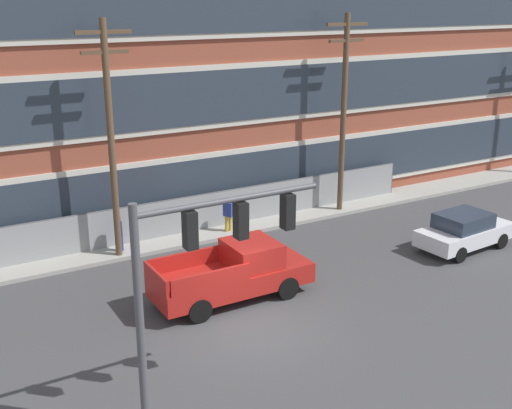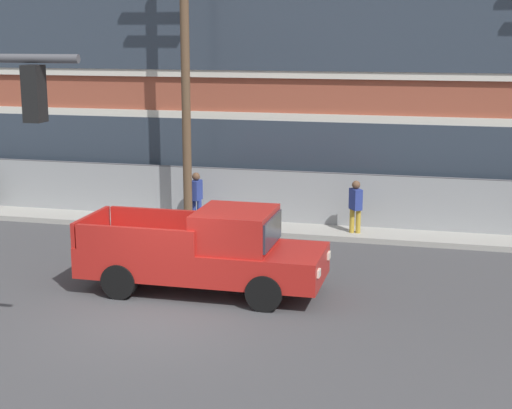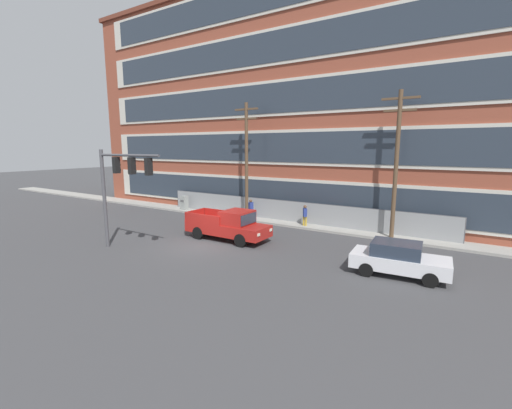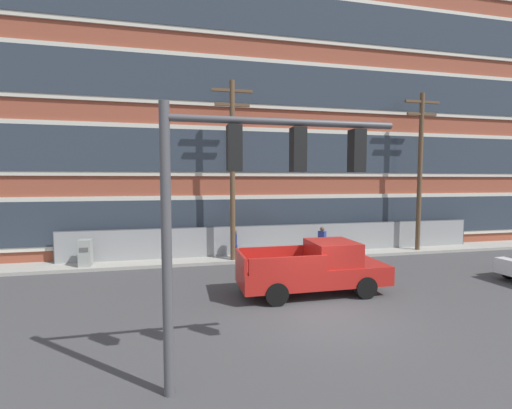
# 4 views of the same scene
# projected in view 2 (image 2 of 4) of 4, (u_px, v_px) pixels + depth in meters

# --- Properties ---
(ground_plane) EXTENTS (160.00, 160.00, 0.00)m
(ground_plane) POSITION_uv_depth(u_px,v_px,m) (149.00, 324.00, 15.99)
(ground_plane) COLOR #424244
(sidewalk_building_side) EXTENTS (80.00, 1.94, 0.16)m
(sidewalk_building_side) POSITION_uv_depth(u_px,v_px,m) (249.00, 225.00, 23.81)
(sidewalk_building_side) COLOR #9E9B93
(sidewalk_building_side) RESTS_ON ground
(chain_link_fence) EXTENTS (23.72, 0.06, 1.76)m
(chain_link_fence) POSITION_uv_depth(u_px,v_px,m) (298.00, 199.00, 23.66)
(chain_link_fence) COLOR gray
(chain_link_fence) RESTS_ON ground
(pickup_truck_red) EXTENTS (5.60, 2.08, 1.95)m
(pickup_truck_red) POSITION_uv_depth(u_px,v_px,m) (208.00, 252.00, 17.77)
(pickup_truck_red) COLOR #AD1E19
(pickup_truck_red) RESTS_ON ground
(utility_pole_near_corner) EXTENTS (2.07, 0.26, 9.21)m
(utility_pole_near_corner) POSITION_uv_depth(u_px,v_px,m) (185.00, 61.00, 22.58)
(utility_pole_near_corner) COLOR brown
(utility_pole_near_corner) RESTS_ON ground
(pedestrian_near_cabinet) EXTENTS (0.32, 0.43, 1.69)m
(pedestrian_near_cabinet) POSITION_uv_depth(u_px,v_px,m) (196.00, 196.00, 23.74)
(pedestrian_near_cabinet) COLOR navy
(pedestrian_near_cabinet) RESTS_ON ground
(pedestrian_by_fence) EXTENTS (0.43, 0.47, 1.69)m
(pedestrian_by_fence) POSITION_uv_depth(u_px,v_px,m) (356.00, 205.00, 22.45)
(pedestrian_by_fence) COLOR #B7932D
(pedestrian_by_fence) RESTS_ON ground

